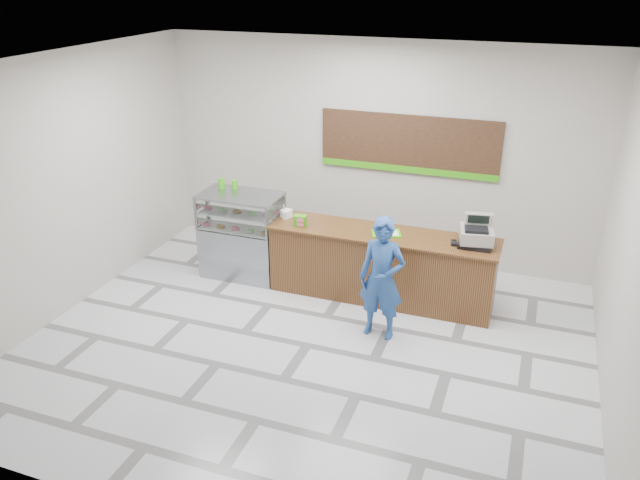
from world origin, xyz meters
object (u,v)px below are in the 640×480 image
(sales_counter, at_px, (381,266))
(cash_register, at_px, (476,234))
(customer, at_px, (382,279))
(serving_tray, at_px, (386,233))
(display_case, at_px, (242,234))

(sales_counter, bearing_deg, cash_register, 1.94)
(customer, bearing_deg, cash_register, 48.37)
(serving_tray, bearing_deg, cash_register, -17.52)
(serving_tray, bearing_deg, sales_counter, 139.63)
(sales_counter, xyz_separation_m, display_case, (-2.22, -0.00, 0.16))
(sales_counter, distance_m, customer, 1.04)
(cash_register, bearing_deg, sales_counter, 171.15)
(display_case, relative_size, cash_register, 2.53)
(cash_register, xyz_separation_m, serving_tray, (-1.22, -0.07, -0.14))
(serving_tray, relative_size, customer, 0.29)
(sales_counter, relative_size, serving_tray, 6.90)
(sales_counter, relative_size, display_case, 2.45)
(sales_counter, height_order, display_case, display_case)
(sales_counter, distance_m, serving_tray, 0.53)
(customer, bearing_deg, display_case, 162.78)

